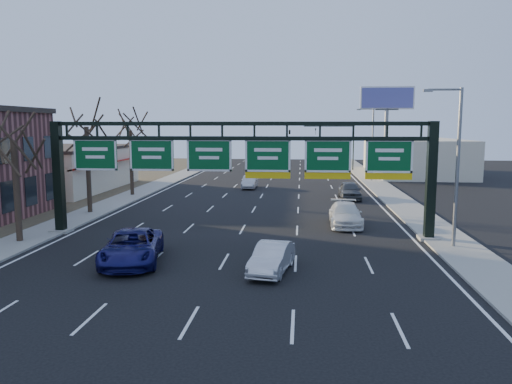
# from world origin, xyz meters

# --- Properties ---
(ground) EXTENTS (160.00, 160.00, 0.00)m
(ground) POSITION_xyz_m (0.00, 0.00, 0.00)
(ground) COLOR black
(ground) RESTS_ON ground
(sidewalk_left) EXTENTS (3.00, 120.00, 0.12)m
(sidewalk_left) POSITION_xyz_m (-12.80, 20.00, 0.06)
(sidewalk_left) COLOR gray
(sidewalk_left) RESTS_ON ground
(sidewalk_right) EXTENTS (3.00, 120.00, 0.12)m
(sidewalk_right) POSITION_xyz_m (12.80, 20.00, 0.06)
(sidewalk_right) COLOR gray
(sidewalk_right) RESTS_ON ground
(lane_markings) EXTENTS (21.60, 120.00, 0.01)m
(lane_markings) POSITION_xyz_m (0.00, 20.00, 0.01)
(lane_markings) COLOR white
(lane_markings) RESTS_ON ground
(sign_gantry) EXTENTS (24.60, 1.20, 7.20)m
(sign_gantry) POSITION_xyz_m (0.16, 8.00, 4.63)
(sign_gantry) COLOR black
(sign_gantry) RESTS_ON ground
(cream_strip) EXTENTS (10.90, 18.40, 4.70)m
(cream_strip) POSITION_xyz_m (-21.48, 29.00, 2.36)
(cream_strip) COLOR #BDB39D
(cream_strip) RESTS_ON ground
(building_right_distant) EXTENTS (12.00, 20.00, 5.00)m
(building_right_distant) POSITION_xyz_m (20.00, 50.00, 2.50)
(building_right_distant) COLOR #BDB39D
(building_right_distant) RESTS_ON ground
(tree_gantry) EXTENTS (3.60, 3.60, 8.48)m
(tree_gantry) POSITION_xyz_m (-12.80, 5.00, 7.11)
(tree_gantry) COLOR #30261B
(tree_gantry) RESTS_ON sidewalk_left
(tree_mid) EXTENTS (3.60, 3.60, 9.24)m
(tree_mid) POSITION_xyz_m (-12.80, 15.00, 7.85)
(tree_mid) COLOR #30261B
(tree_mid) RESTS_ON sidewalk_left
(tree_far) EXTENTS (3.60, 3.60, 8.86)m
(tree_far) POSITION_xyz_m (-12.80, 25.00, 7.48)
(tree_far) COLOR #30261B
(tree_far) RESTS_ON sidewalk_left
(streetlight_near) EXTENTS (2.15, 0.22, 9.00)m
(streetlight_near) POSITION_xyz_m (12.47, 6.00, 5.08)
(streetlight_near) COLOR slate
(streetlight_near) RESTS_ON sidewalk_right
(streetlight_far) EXTENTS (2.15, 0.22, 9.00)m
(streetlight_far) POSITION_xyz_m (12.47, 40.00, 5.08)
(streetlight_far) COLOR slate
(streetlight_far) RESTS_ON sidewalk_right
(billboard_right) EXTENTS (7.00, 0.50, 12.00)m
(billboard_right) POSITION_xyz_m (15.00, 44.98, 9.06)
(billboard_right) COLOR slate
(billboard_right) RESTS_ON ground
(traffic_signal_mast) EXTENTS (10.16, 0.54, 7.00)m
(traffic_signal_mast) POSITION_xyz_m (5.69, 55.00, 5.50)
(traffic_signal_mast) COLOR black
(traffic_signal_mast) RESTS_ON ground
(car_blue_suv) EXTENTS (3.77, 6.32, 1.65)m
(car_blue_suv) POSITION_xyz_m (-4.63, 1.35, 0.82)
(car_blue_suv) COLOR #161459
(car_blue_suv) RESTS_ON ground
(car_silver_sedan) EXTENTS (2.18, 4.40, 1.39)m
(car_silver_sedan) POSITION_xyz_m (2.56, 0.34, 0.69)
(car_silver_sedan) COLOR silver
(car_silver_sedan) RESTS_ON ground
(car_white_wagon) EXTENTS (2.26, 5.38, 1.55)m
(car_white_wagon) POSITION_xyz_m (7.01, 11.99, 0.78)
(car_white_wagon) COLOR white
(car_white_wagon) RESTS_ON ground
(car_grey_far) EXTENTS (1.97, 4.85, 1.65)m
(car_grey_far) POSITION_xyz_m (8.49, 24.73, 0.82)
(car_grey_far) COLOR #45474A
(car_grey_far) RESTS_ON ground
(car_silver_distant) EXTENTS (1.52, 4.18, 1.37)m
(car_silver_distant) POSITION_xyz_m (-1.79, 31.95, 0.69)
(car_silver_distant) COLOR #B4B3B8
(car_silver_distant) RESTS_ON ground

